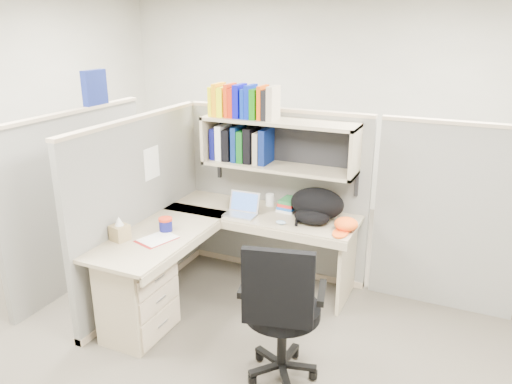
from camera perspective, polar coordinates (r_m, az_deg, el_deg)
The scene contains 14 objects.
ground at distance 4.39m, azimuth -2.43°, elevation -13.74°, with size 6.00×6.00×0.00m, color #39352C.
room_shell at distance 3.77m, azimuth -2.77°, elevation 7.45°, with size 6.00×6.00×6.00m.
cubicle at distance 4.51m, azimuth -4.18°, elevation -0.02°, with size 3.79×1.84×1.95m.
desk at distance 4.14m, azimuth -9.43°, elevation -9.14°, with size 1.74×1.75×0.73m.
laptop at distance 4.41m, azimuth -1.81°, elevation -1.49°, with size 0.28×0.28×0.20m, color #B8B8BC, non-canonical shape.
backpack at distance 4.31m, azimuth 6.75°, elevation -1.57°, with size 0.47×0.36×0.28m, color black, non-canonical shape.
orange_cap at distance 4.19m, azimuth 10.27°, elevation -3.63°, with size 0.20×0.23×0.11m, color #E95114, non-canonical shape.
snack_canister at distance 4.18m, azimuth -10.29°, elevation -3.64°, with size 0.11×0.11×0.11m.
tissue_box at distance 4.07m, azimuth -15.33°, elevation -4.03°, with size 0.12×0.12×0.20m, color tan, non-canonical shape.
mouse at distance 4.26m, azimuth 2.88°, elevation -3.48°, with size 0.09×0.06×0.03m, color #88A7C1.
paper_cup at distance 4.67m, azimuth 1.60°, elevation -0.91°, with size 0.08×0.08×0.11m, color silver.
book_stack at distance 4.57m, azimuth 3.78°, elevation -1.41°, with size 0.16×0.22×0.11m, color slate, non-canonical shape.
loose_paper at distance 4.06m, azimuth -11.15°, elevation -5.23°, with size 0.21×0.28×0.00m, color silver, non-canonical shape.
task_chair at distance 3.49m, azimuth 2.88°, elevation -15.78°, with size 0.61×0.56×1.08m.
Camera 1 is at (1.69, -3.29, 2.37)m, focal length 35.00 mm.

